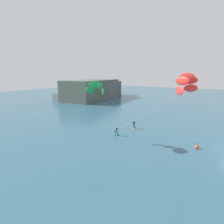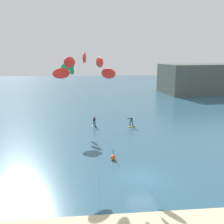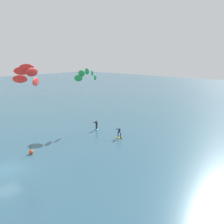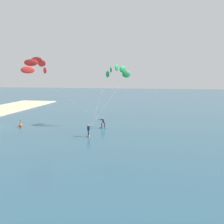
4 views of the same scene
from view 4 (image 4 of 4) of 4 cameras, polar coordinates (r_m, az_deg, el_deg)
name	(u,v)px [view 4 (image 4 of 4)]	position (r m, az deg, el deg)	size (l,w,h in m)	color
kitesurfer_nearshore	(116,73)	(41.84, 0.85, 8.84)	(11.52, 5.05, 10.14)	yellow
kitesurfer_mid_water	(39,67)	(43.68, -16.42, 9.80)	(6.71, 13.54, 11.32)	#23ADD1
marker_buoy	(20,125)	(43.03, -20.23, -2.85)	(0.56, 0.56, 1.38)	#EA5119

